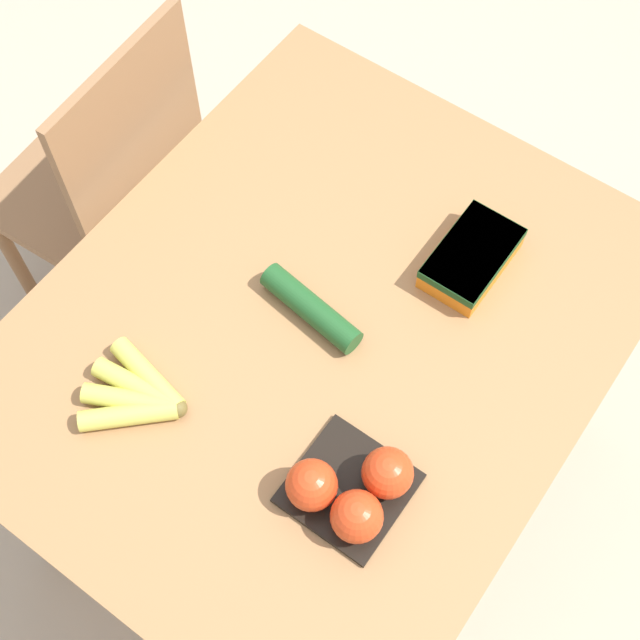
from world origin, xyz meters
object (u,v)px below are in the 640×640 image
(tomato_pack, at_px, (352,491))
(cucumber_near, at_px, (311,308))
(banana_bunch, at_px, (138,395))
(carrot_bag, at_px, (472,257))
(chair, at_px, (112,189))

(tomato_pack, relative_size, cucumber_near, 0.86)
(banana_bunch, xyz_separation_m, cucumber_near, (0.30, -0.14, 0.01))
(carrot_bag, bearing_deg, cucumber_near, 145.02)
(tomato_pack, height_order, cucumber_near, tomato_pack)
(banana_bunch, bearing_deg, chair, 50.77)
(chair, xyz_separation_m, carrot_bag, (0.13, -0.82, 0.30))
(chair, xyz_separation_m, tomato_pack, (-0.35, -0.89, 0.32))
(chair, relative_size, banana_bunch, 5.47)
(chair, bearing_deg, cucumber_near, 76.44)
(tomato_pack, bearing_deg, cucumber_near, 46.58)
(banana_bunch, height_order, tomato_pack, tomato_pack)
(banana_bunch, bearing_deg, carrot_bag, -29.77)
(cucumber_near, bearing_deg, chair, 79.62)
(chair, bearing_deg, banana_bunch, 47.59)
(banana_bunch, relative_size, tomato_pack, 1.00)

